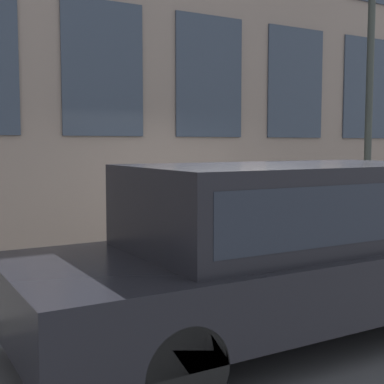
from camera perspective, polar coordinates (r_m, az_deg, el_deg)
ground_plane at (r=7.03m, az=6.06°, el=-10.77°), size 80.00×80.00×0.00m
sidewalk at (r=8.04m, az=0.66°, el=-8.11°), size 2.54×60.00×0.17m
fire_hydrant at (r=7.26m, az=3.84°, el=-5.72°), size 0.34×0.45×0.77m
person at (r=7.32m, az=-3.79°, el=-1.72°), size 0.36×0.24×1.47m
parked_truck_charcoal_near at (r=5.46m, az=10.33°, el=-4.82°), size 2.02×5.37×1.72m
street_lamp at (r=9.64m, az=18.56°, el=15.65°), size 0.36×0.36×5.76m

